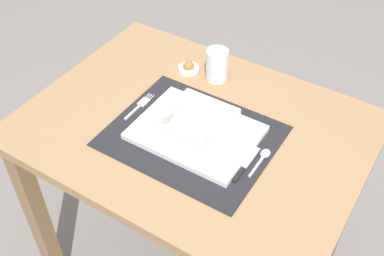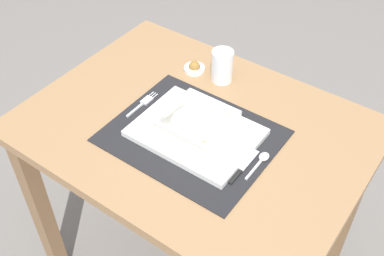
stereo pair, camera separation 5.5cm
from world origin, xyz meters
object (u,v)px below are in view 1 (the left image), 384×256
at_px(dining_table, 194,154).
at_px(drinking_glass, 217,66).
at_px(spoon, 264,155).
at_px(bread_knife, 244,154).
at_px(porridge_bowl, 197,126).
at_px(condiment_saucer, 189,68).
at_px(fork, 141,105).
at_px(butter_knife, 244,166).

distance_m(dining_table, drinking_glass, 0.27).
xyz_separation_m(dining_table, spoon, (0.21, -0.01, 0.12)).
xyz_separation_m(spoon, bread_knife, (-0.04, -0.02, -0.00)).
distance_m(porridge_bowl, condiment_saucer, 0.29).
xyz_separation_m(dining_table, fork, (-0.17, -0.01, 0.12)).
relative_size(spoon, bread_knife, 0.75).
distance_m(dining_table, bread_knife, 0.21).
distance_m(dining_table, spoon, 0.24).
height_order(spoon, bread_knife, spoon).
relative_size(dining_table, porridge_bowl, 5.57).
distance_m(dining_table, fork, 0.20).
distance_m(porridge_bowl, drinking_glass, 0.26).
height_order(dining_table, bread_knife, bread_knife).
bearing_deg(drinking_glass, condiment_saucer, -172.96).
bearing_deg(drinking_glass, dining_table, -76.24).
bearing_deg(fork, drinking_glass, 61.87).
xyz_separation_m(fork, spoon, (0.38, 0.01, 0.00)).
relative_size(spoon, butter_knife, 0.83).
xyz_separation_m(dining_table, condiment_saucer, (-0.14, 0.20, 0.12)).
bearing_deg(bread_knife, spoon, 24.03).
height_order(porridge_bowl, condiment_saucer, porridge_bowl).
xyz_separation_m(porridge_bowl, condiment_saucer, (-0.17, 0.23, -0.03)).
bearing_deg(dining_table, condiment_saucer, 125.70).
bearing_deg(porridge_bowl, bread_knife, 2.23).
relative_size(butter_knife, bread_knife, 0.90).
bearing_deg(bread_knife, dining_table, 166.22).
bearing_deg(spoon, drinking_glass, 140.52).
xyz_separation_m(drinking_glass, condiment_saucer, (-0.09, -0.01, -0.03)).
bearing_deg(butter_knife, fork, 171.54).
xyz_separation_m(spoon, drinking_glass, (-0.26, 0.22, 0.04)).
height_order(dining_table, butter_knife, butter_knife).
relative_size(dining_table, butter_knife, 6.93).
bearing_deg(butter_knife, porridge_bowl, 168.92).
bearing_deg(dining_table, porridge_bowl, -47.70).
relative_size(dining_table, fork, 7.22).
bearing_deg(porridge_bowl, drinking_glass, 108.73).
bearing_deg(bread_knife, butter_knife, -66.39).
bearing_deg(dining_table, drinking_glass, 103.76).
bearing_deg(spoon, fork, -179.07).
bearing_deg(butter_knife, drinking_glass, 130.82).
distance_m(spoon, butter_knife, 0.06).
xyz_separation_m(bread_knife, condiment_saucer, (-0.31, 0.23, 0.00)).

